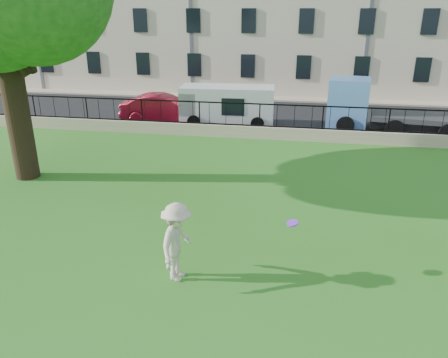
% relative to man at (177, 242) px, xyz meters
% --- Properties ---
extents(ground, '(120.00, 120.00, 0.00)m').
position_rel_man_xyz_m(ground, '(0.66, 0.30, -0.96)').
color(ground, '#28721B').
rests_on(ground, ground).
extents(retaining_wall, '(50.00, 0.40, 0.60)m').
position_rel_man_xyz_m(retaining_wall, '(0.66, 12.30, -0.66)').
color(retaining_wall, tan).
rests_on(retaining_wall, ground).
extents(iron_railing, '(50.00, 0.05, 1.13)m').
position_rel_man_xyz_m(iron_railing, '(0.66, 12.30, 0.19)').
color(iron_railing, black).
rests_on(iron_railing, retaining_wall).
extents(street, '(60.00, 9.00, 0.01)m').
position_rel_man_xyz_m(street, '(0.66, 17.00, -0.96)').
color(street, black).
rests_on(street, ground).
extents(sidewalk, '(60.00, 1.40, 0.12)m').
position_rel_man_xyz_m(sidewalk, '(0.66, 22.20, -0.90)').
color(sidewalk, tan).
rests_on(sidewalk, ground).
extents(man, '(0.88, 1.33, 1.92)m').
position_rel_man_xyz_m(man, '(0.00, 0.00, 0.00)').
color(man, beige).
rests_on(man, ground).
extents(frisbee, '(0.33, 0.34, 0.12)m').
position_rel_man_xyz_m(frisbee, '(2.59, 0.74, 0.35)').
color(frisbee, '#7D27E1').
extents(red_sedan, '(4.86, 2.26, 1.54)m').
position_rel_man_xyz_m(red_sedan, '(-4.97, 14.70, -0.19)').
color(red_sedan, maroon).
rests_on(red_sedan, street).
extents(white_van, '(5.08, 2.21, 2.10)m').
position_rel_man_xyz_m(white_van, '(-1.34, 14.70, 0.09)').
color(white_van, silver).
rests_on(white_van, street).
extents(blue_truck, '(6.54, 3.03, 2.64)m').
position_rel_man_xyz_m(blue_truck, '(7.16, 14.70, 0.36)').
color(blue_truck, '#5482C5').
rests_on(blue_truck, street).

